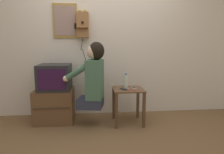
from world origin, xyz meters
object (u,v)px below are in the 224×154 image
framed_picture (65,21)px  cell_phone_held (124,89)px  wall_phone_antique (83,25)px  person (93,76)px  television (55,77)px  water_bottle (126,81)px  toothbrush (131,90)px  cell_phone_spare (134,88)px

framed_picture → cell_phone_held: (0.90, -0.53, -1.04)m
wall_phone_antique → person: bearing=-71.6°
television → framed_picture: size_ratio=0.87×
framed_picture → water_bottle: (0.96, -0.37, -0.95)m
wall_phone_antique → water_bottle: 1.16m
person → water_bottle: size_ratio=4.43×
toothbrush → person: bearing=126.9°
framed_picture → cell_phone_spare: 1.56m
water_bottle → wall_phone_antique: bearing=153.7°
wall_phone_antique → cell_phone_spare: (0.78, -0.41, -0.98)m
cell_phone_held → cell_phone_spare: 0.19m
wall_phone_antique → cell_phone_held: wall_phone_antique is taller
toothbrush → wall_phone_antique: bearing=96.4°
cell_phone_held → toothbrush: size_ratio=1.06×
wall_phone_antique → cell_phone_held: bearing=-38.8°
television → cell_phone_spare: size_ratio=3.66×
television → toothbrush: size_ratio=3.69×
cell_phone_held → wall_phone_antique: bearing=119.1°
wall_phone_antique → cell_phone_spare: 1.32m
wall_phone_antique → cell_phone_spare: wall_phone_antique is taller
wall_phone_antique → framed_picture: (-0.29, 0.04, 0.06)m
television → toothbrush: (1.14, -0.27, -0.16)m
wall_phone_antique → water_bottle: bearing=-26.3°
cell_phone_held → cell_phone_spare: same height
framed_picture → cell_phone_held: 1.48m
wall_phone_antique → framed_picture: size_ratio=1.48×
framed_picture → person: bearing=-49.5°
person → toothbrush: bearing=-85.6°
wall_phone_antique → cell_phone_spare: bearing=-27.8°
person → water_bottle: bearing=-62.0°
person → television: 0.63m
wall_phone_antique → water_bottle: (0.67, -0.33, -0.89)m
framed_picture → cell_phone_held: framed_picture is taller
framed_picture → toothbrush: 1.56m
person → television: size_ratio=2.02×
television → cell_phone_held: television is taller
person → cell_phone_spare: bearing=-72.0°
television → person: bearing=-19.1°
person → wall_phone_antique: size_ratio=1.18×
person → cell_phone_spare: person is taller
cell_phone_spare → toothbrush: 0.15m
cell_phone_spare → water_bottle: size_ratio=0.60×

